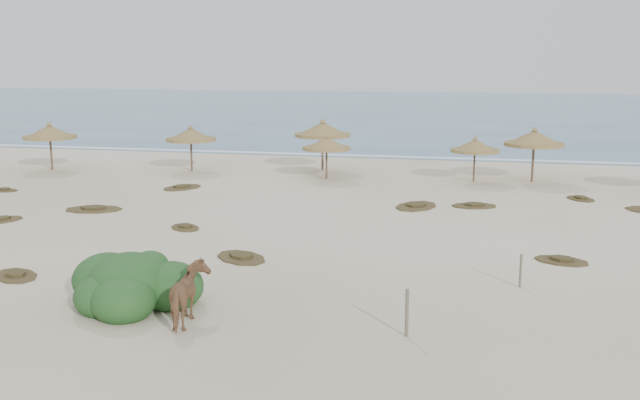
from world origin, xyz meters
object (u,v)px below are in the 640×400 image
(horse, at_px, (189,295))
(bush, at_px, (132,286))
(palapa_0, at_px, (50,133))
(palapa_1, at_px, (191,135))

(horse, xyz_separation_m, bush, (-2.08, 0.97, -0.21))
(horse, height_order, bush, horse)
(palapa_0, relative_size, palapa_1, 0.98)
(palapa_1, relative_size, bush, 1.02)
(palapa_1, distance_m, horse, 25.52)
(bush, bearing_deg, palapa_1, 108.71)
(palapa_0, height_order, palapa_1, palapa_0)
(palapa_0, xyz_separation_m, bush, (16.06, -21.17, -1.70))
(palapa_0, bearing_deg, horse, -50.67)
(palapa_1, bearing_deg, palapa_0, -170.51)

